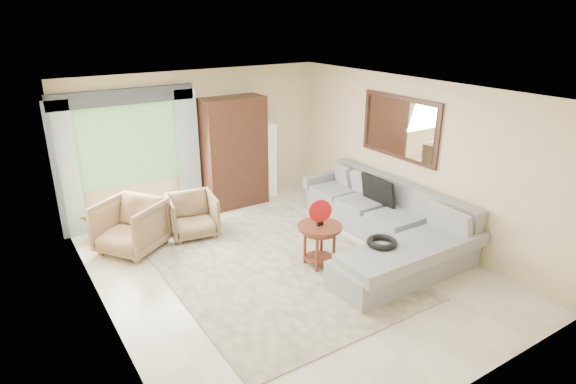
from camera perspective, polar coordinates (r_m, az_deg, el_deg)
ground at (r=7.21m, az=-0.16°, el=-9.05°), size 6.00×6.00×0.00m
area_rug at (r=7.24m, az=-1.67°, el=-8.80°), size 3.00×4.00×0.02m
sectional_sofa at (r=7.96m, az=11.44°, el=-4.19°), size 2.30×3.46×0.90m
tv_screen at (r=8.30m, az=10.60°, el=0.18°), size 0.14×0.74×0.48m
garden_hose at (r=6.88m, az=11.08°, el=-5.87°), size 0.43×0.43×0.09m
coffee_table at (r=7.14m, az=3.74°, el=-6.25°), size 0.66×0.66×0.66m
red_disc at (r=6.92m, az=3.84°, el=-2.25°), size 0.33×0.15×0.34m
armchair_left at (r=7.93m, az=-18.15°, el=-3.88°), size 1.26×1.26×0.83m
armchair_right at (r=8.24m, az=-11.27°, el=-2.75°), size 0.88×0.90×0.72m
potted_plant at (r=8.59m, az=-21.47°, el=-3.38°), size 0.64×0.60×0.57m
armoire at (r=9.26m, az=-6.42°, el=4.69°), size 1.20×0.55×2.10m
floor_lamp at (r=9.76m, az=-2.31°, el=3.80°), size 0.24×0.24×1.50m
window at (r=8.76m, az=-18.47°, el=5.22°), size 1.80×0.04×1.40m
curtain_left at (r=8.56m, az=-24.87°, el=2.25°), size 0.40×0.08×2.30m
curtain_right at (r=9.05m, az=-11.73°, el=4.67°), size 0.40×0.08×2.30m
valance at (r=8.53m, az=-18.99°, el=10.62°), size 2.40×0.12×0.26m
wall_mirror at (r=8.31m, az=13.05°, el=7.44°), size 0.05×1.70×1.05m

